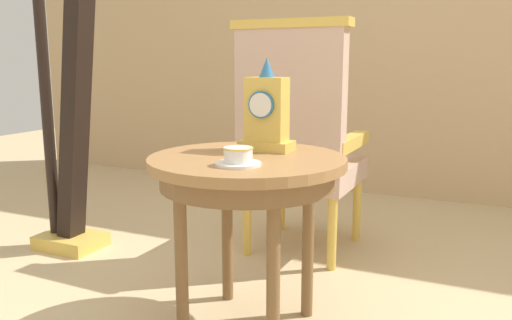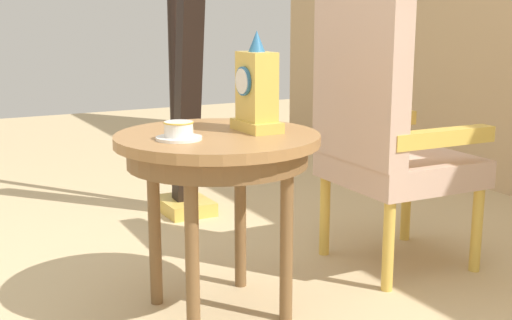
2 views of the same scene
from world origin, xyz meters
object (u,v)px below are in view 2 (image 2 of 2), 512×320
(side_table, at_px, (218,157))
(mantel_clock, at_px, (256,91))
(teacup_left, at_px, (179,132))
(armchair, at_px, (382,125))
(harp, at_px, (184,80))

(side_table, height_order, mantel_clock, mantel_clock)
(teacup_left, bearing_deg, mantel_clock, 95.60)
(teacup_left, xyz_separation_m, armchair, (-0.13, 0.91, -0.07))
(teacup_left, height_order, mantel_clock, mantel_clock)
(armchair, height_order, harp, harp)
(armchair, xyz_separation_m, harp, (-1.07, -0.40, 0.11))
(armchair, bearing_deg, harp, -159.52)
(side_table, bearing_deg, teacup_left, -75.05)
(teacup_left, relative_size, harp, 0.08)
(side_table, distance_m, teacup_left, 0.19)
(side_table, relative_size, harp, 0.39)
(harp, bearing_deg, mantel_clock, -10.57)
(harp, bearing_deg, teacup_left, -23.13)
(side_table, relative_size, teacup_left, 4.68)
(mantel_clock, bearing_deg, teacup_left, -84.40)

